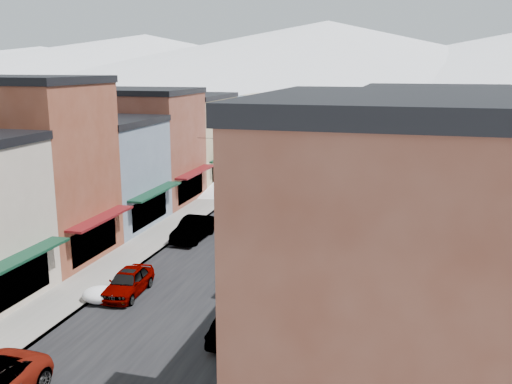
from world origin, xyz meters
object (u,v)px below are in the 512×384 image
Objects in this scene: car_silver_sedan at (128,282)px; trash_can at (285,277)px; car_dark_hatch at (194,229)px; car_green_sedan at (237,325)px; streetlamp_near at (319,213)px.

trash_can is at bearing 17.49° from car_silver_sedan.
car_silver_sedan is 0.87× the size of car_dark_hatch.
car_silver_sedan is 11.14m from car_dark_hatch.
car_green_sedan is 4.07× the size of trash_can.
car_green_sedan is 7.07m from trash_can.
car_green_sedan is at bearing -97.31° from trash_can.
car_silver_sedan reaches higher than trash_can.
car_green_sedan is at bearing -59.09° from car_dark_hatch.
car_dark_hatch is at bearing 175.00° from streetlamp_near.
car_dark_hatch is at bearing 87.59° from car_silver_sedan.
car_dark_hatch is at bearing -57.03° from car_green_sedan.
car_silver_sedan is 4.27× the size of trash_can.
car_green_sedan is at bearing -97.44° from streetlamp_near.
car_dark_hatch is 1.20× the size of car_green_sedan.
car_dark_hatch is at bearing 138.97° from trash_can.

